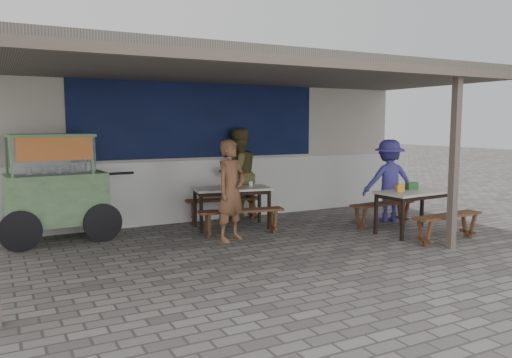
{
  "coord_description": "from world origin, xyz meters",
  "views": [
    {
      "loc": [
        -3.83,
        -6.16,
        1.91
      ],
      "look_at": [
        -0.1,
        0.9,
        1.02
      ],
      "focal_mm": 35.0,
      "sensor_mm": 36.0,
      "label": 1
    }
  ],
  "objects_px": {
    "vendor_cart": "(55,184)",
    "bench_right_wall": "(383,209)",
    "tissue_box": "(400,188)",
    "patron_street_side": "(231,190)",
    "bench_left_street": "(241,216)",
    "patron_right_table": "(389,180)",
    "table_right": "(413,196)",
    "table_left": "(232,192)",
    "condiment_bowl": "(224,186)",
    "bench_right_street": "(447,221)",
    "patron_wall_side": "(238,174)",
    "bench_left_wall": "(223,204)",
    "donation_box": "(412,186)",
    "condiment_jar": "(251,184)"
  },
  "relations": [
    {
      "from": "vendor_cart",
      "to": "bench_right_wall",
      "type": "bearing_deg",
      "value": -20.13
    },
    {
      "from": "tissue_box",
      "to": "patron_street_side",
      "type": "bearing_deg",
      "value": 161.62
    },
    {
      "from": "bench_left_street",
      "to": "patron_right_table",
      "type": "bearing_deg",
      "value": 6.73
    },
    {
      "from": "table_right",
      "to": "table_left",
      "type": "bearing_deg",
      "value": 139.9
    },
    {
      "from": "vendor_cart",
      "to": "patron_street_side",
      "type": "distance_m",
      "value": 2.83
    },
    {
      "from": "bench_right_wall",
      "to": "condiment_bowl",
      "type": "distance_m",
      "value": 2.99
    },
    {
      "from": "table_right",
      "to": "tissue_box",
      "type": "distance_m",
      "value": 0.29
    },
    {
      "from": "bench_right_street",
      "to": "patron_wall_side",
      "type": "height_order",
      "value": "patron_wall_side"
    },
    {
      "from": "bench_left_wall",
      "to": "bench_right_street",
      "type": "distance_m",
      "value": 4.11
    },
    {
      "from": "bench_right_street",
      "to": "vendor_cart",
      "type": "distance_m",
      "value": 6.37
    },
    {
      "from": "patron_right_table",
      "to": "bench_left_street",
      "type": "bearing_deg",
      "value": 14.17
    },
    {
      "from": "vendor_cart",
      "to": "condiment_bowl",
      "type": "relative_size",
      "value": 11.42
    },
    {
      "from": "bench_left_street",
      "to": "bench_left_wall",
      "type": "distance_m",
      "value": 1.29
    },
    {
      "from": "bench_left_street",
      "to": "table_left",
      "type": "bearing_deg",
      "value": 90.0
    },
    {
      "from": "donation_box",
      "to": "condiment_bowl",
      "type": "xyz_separation_m",
      "value": [
        -2.8,
        1.88,
        -0.04
      ]
    },
    {
      "from": "table_left",
      "to": "bench_right_street",
      "type": "relative_size",
      "value": 1.04
    },
    {
      "from": "bench_right_wall",
      "to": "donation_box",
      "type": "relative_size",
      "value": 7.3
    },
    {
      "from": "bench_right_street",
      "to": "patron_right_table",
      "type": "relative_size",
      "value": 0.88
    },
    {
      "from": "bench_right_street",
      "to": "patron_right_table",
      "type": "bearing_deg",
      "value": 74.36
    },
    {
      "from": "bench_left_street",
      "to": "tissue_box",
      "type": "bearing_deg",
      "value": -15.23
    },
    {
      "from": "patron_wall_side",
      "to": "condiment_jar",
      "type": "distance_m",
      "value": 0.74
    },
    {
      "from": "donation_box",
      "to": "condiment_jar",
      "type": "height_order",
      "value": "donation_box"
    },
    {
      "from": "patron_wall_side",
      "to": "table_left",
      "type": "bearing_deg",
      "value": 41.22
    },
    {
      "from": "table_left",
      "to": "condiment_jar",
      "type": "xyz_separation_m",
      "value": [
        0.39,
        0.0,
        0.13
      ]
    },
    {
      "from": "bench_right_street",
      "to": "bench_left_wall",
      "type": "bearing_deg",
      "value": 124.0
    },
    {
      "from": "bench_left_street",
      "to": "patron_wall_side",
      "type": "xyz_separation_m",
      "value": [
        0.59,
        1.36,
        0.57
      ]
    },
    {
      "from": "tissue_box",
      "to": "bench_left_wall",
      "type": "bearing_deg",
      "value": 132.41
    },
    {
      "from": "bench_right_wall",
      "to": "bench_left_street",
      "type": "bearing_deg",
      "value": 164.4
    },
    {
      "from": "bench_right_street",
      "to": "patron_street_side",
      "type": "distance_m",
      "value": 3.55
    },
    {
      "from": "table_left",
      "to": "table_right",
      "type": "distance_m",
      "value": 3.21
    },
    {
      "from": "tissue_box",
      "to": "table_left",
      "type": "bearing_deg",
      "value": 142.4
    },
    {
      "from": "table_left",
      "to": "donation_box",
      "type": "height_order",
      "value": "donation_box"
    },
    {
      "from": "table_left",
      "to": "bench_left_wall",
      "type": "xyz_separation_m",
      "value": [
        0.11,
        0.64,
        -0.33
      ]
    },
    {
      "from": "table_right",
      "to": "bench_right_wall",
      "type": "height_order",
      "value": "table_right"
    },
    {
      "from": "bench_left_wall",
      "to": "patron_right_table",
      "type": "xyz_separation_m",
      "value": [
        2.89,
        -1.46,
        0.46
      ]
    },
    {
      "from": "bench_left_wall",
      "to": "condiment_bowl",
      "type": "bearing_deg",
      "value": -102.99
    },
    {
      "from": "table_left",
      "to": "bench_right_wall",
      "type": "relative_size",
      "value": 1.04
    },
    {
      "from": "condiment_bowl",
      "to": "vendor_cart",
      "type": "bearing_deg",
      "value": 175.77
    },
    {
      "from": "tissue_box",
      "to": "patron_wall_side",
      "type": "bearing_deg",
      "value": 126.4
    },
    {
      "from": "patron_right_table",
      "to": "condiment_jar",
      "type": "bearing_deg",
      "value": 0.1
    },
    {
      "from": "table_left",
      "to": "condiment_jar",
      "type": "distance_m",
      "value": 0.41
    },
    {
      "from": "bench_left_wall",
      "to": "table_right",
      "type": "xyz_separation_m",
      "value": [
        2.47,
        -2.53,
        0.33
      ]
    },
    {
      "from": "bench_right_street",
      "to": "patron_street_side",
      "type": "bearing_deg",
      "value": 146.83
    },
    {
      "from": "bench_left_street",
      "to": "condiment_bowl",
      "type": "distance_m",
      "value": 0.9
    },
    {
      "from": "patron_right_table",
      "to": "condiment_jar",
      "type": "relative_size",
      "value": 16.92
    },
    {
      "from": "table_left",
      "to": "donation_box",
      "type": "bearing_deg",
      "value": -22.32
    },
    {
      "from": "tissue_box",
      "to": "donation_box",
      "type": "distance_m",
      "value": 0.37
    },
    {
      "from": "bench_left_street",
      "to": "bench_right_street",
      "type": "bearing_deg",
      "value": -25.37
    },
    {
      "from": "bench_left_street",
      "to": "bench_right_wall",
      "type": "xyz_separation_m",
      "value": [
        2.66,
        -0.55,
        -0.0
      ]
    },
    {
      "from": "bench_right_wall",
      "to": "bench_left_wall",
      "type": "bearing_deg",
      "value": 139.18
    }
  ]
}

